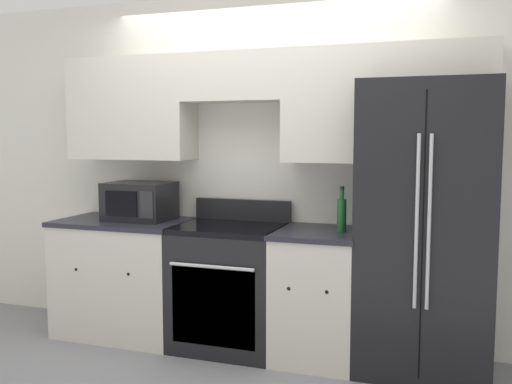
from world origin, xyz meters
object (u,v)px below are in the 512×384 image
(refrigerator, at_px, (425,228))
(bottle, at_px, (342,214))
(oven_range, at_px, (229,286))
(microwave, at_px, (140,201))

(refrigerator, distance_m, bottle, 0.55)
(bottle, bearing_deg, oven_range, 179.74)
(oven_range, xyz_separation_m, refrigerator, (1.35, 0.07, 0.49))
(microwave, xyz_separation_m, bottle, (1.57, -0.05, -0.02))
(oven_range, bearing_deg, bottle, -0.26)
(refrigerator, bearing_deg, bottle, -172.35)
(oven_range, xyz_separation_m, microwave, (-0.75, 0.05, 0.59))
(oven_range, bearing_deg, refrigerator, 2.90)
(oven_range, relative_size, microwave, 2.20)
(refrigerator, bearing_deg, oven_range, -177.10)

